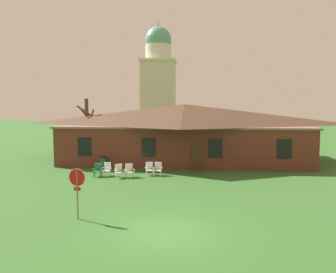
# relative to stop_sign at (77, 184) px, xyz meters

# --- Properties ---
(ground_plane) EXTENTS (200.00, 200.00, 0.00)m
(ground_plane) POSITION_rel_stop_sign_xyz_m (4.04, -1.17, -1.62)
(ground_plane) COLOR #336028
(brick_building) EXTENTS (21.96, 10.40, 5.22)m
(brick_building) POSITION_rel_stop_sign_xyz_m (4.04, 17.14, 1.03)
(brick_building) COLOR brown
(brick_building) RESTS_ON ground
(dome_tower) EXTENTS (5.18, 5.18, 17.48)m
(dome_tower) POSITION_rel_stop_sign_xyz_m (-0.69, 35.83, 6.30)
(dome_tower) COLOR beige
(dome_tower) RESTS_ON ground
(stop_sign) EXTENTS (0.80, 0.17, 2.31)m
(stop_sign) POSITION_rel_stop_sign_xyz_m (0.00, 0.00, 0.00)
(stop_sign) COLOR slate
(stop_sign) RESTS_ON ground
(lawn_chair_by_porch) EXTENTS (0.68, 0.71, 0.96)m
(lawn_chair_by_porch) POSITION_rel_stop_sign_xyz_m (-1.84, 9.01, -1.13)
(lawn_chair_by_porch) COLOR #28704C
(lawn_chair_by_porch) RESTS_ON ground
(lawn_chair_near_door) EXTENTS (0.68, 0.71, 0.96)m
(lawn_chair_near_door) POSITION_rel_stop_sign_xyz_m (-1.26, 9.33, -1.13)
(lawn_chair_near_door) COLOR white
(lawn_chair_near_door) RESTS_ON ground
(lawn_chair_left_end) EXTENTS (0.84, 0.86, 0.96)m
(lawn_chair_left_end) POSITION_rel_stop_sign_xyz_m (-0.21, 8.77, -1.13)
(lawn_chair_left_end) COLOR silver
(lawn_chair_left_end) RESTS_ON ground
(lawn_chair_middle) EXTENTS (0.78, 0.82, 0.96)m
(lawn_chair_middle) POSITION_rel_stop_sign_xyz_m (0.48, 8.98, -1.13)
(lawn_chair_middle) COLOR white
(lawn_chair_middle) RESTS_ON ground
(lawn_chair_right_end) EXTENTS (0.74, 0.79, 0.96)m
(lawn_chair_right_end) POSITION_rel_stop_sign_xyz_m (1.81, 9.81, -1.13)
(lawn_chair_right_end) COLOR silver
(lawn_chair_right_end) RESTS_ON ground
(lawn_chair_far_side) EXTENTS (0.66, 0.69, 0.96)m
(lawn_chair_far_side) POSITION_rel_stop_sign_xyz_m (2.42, 9.82, -1.13)
(lawn_chair_far_side) COLOR white
(lawn_chair_far_side) RESTS_ON ground
(bare_tree_beside_building) EXTENTS (1.85, 1.88, 5.75)m
(bare_tree_beside_building) POSITION_rel_stop_sign_xyz_m (-5.49, 17.54, 1.48)
(bare_tree_beside_building) COLOR brown
(bare_tree_beside_building) RESTS_ON ground
(trash_bin) EXTENTS (0.56, 0.56, 0.98)m
(trash_bin) POSITION_rel_stop_sign_xyz_m (-2.29, 11.84, -1.13)
(trash_bin) COLOR #335638
(trash_bin) RESTS_ON ground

